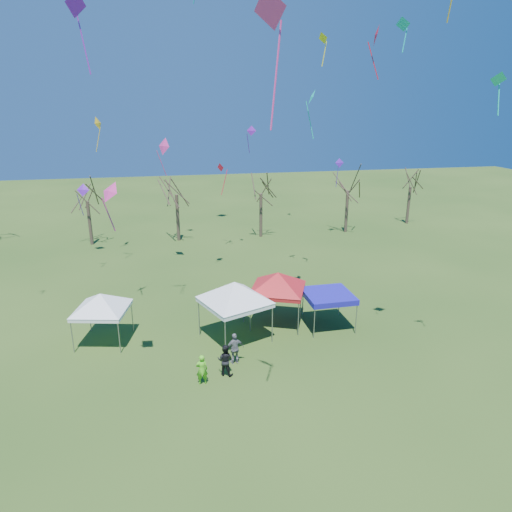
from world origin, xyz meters
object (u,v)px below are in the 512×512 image
(person_green, at_px, (202,369))
(person_grey, at_px, (235,348))
(tree_4, at_px, (349,175))
(person_dark, at_px, (225,360))
(tent_red, at_px, (278,276))
(tree_3, at_px, (261,178))
(tent_white_mid, at_px, (235,286))
(tree_1, at_px, (85,185))
(tent_blue, at_px, (328,296))
(tree_2, at_px, (176,178))
(tent_white_west, at_px, (100,297))
(tree_5, at_px, (412,173))

(person_green, relative_size, person_grey, 0.91)
(tree_4, bearing_deg, person_grey, -123.87)
(person_dark, bearing_deg, person_green, 49.25)
(tent_red, bearing_deg, tree_3, 80.70)
(person_grey, bearing_deg, tent_white_mid, -110.95)
(tree_3, bearing_deg, tree_1, 177.94)
(tent_blue, bearing_deg, tree_4, 64.87)
(tree_4, bearing_deg, tree_1, 178.58)
(tent_blue, xyz_separation_m, person_grey, (-6.21, -3.05, -1.15))
(tent_blue, bearing_deg, tent_white_mid, -175.66)
(person_dark, bearing_deg, tree_2, -62.16)
(tree_3, xyz_separation_m, tent_blue, (-0.34, -20.65, -4.07))
(tent_white_west, bearing_deg, tree_1, 99.11)
(tree_4, relative_size, tent_blue, 2.81)
(tent_red, xyz_separation_m, person_dark, (-4.01, -5.14, -2.28))
(tree_3, relative_size, person_grey, 4.60)
(tree_1, distance_m, tree_5, 34.52)
(person_green, bearing_deg, person_dark, -156.72)
(tent_white_west, height_order, tent_white_mid, tent_white_mid)
(tree_2, relative_size, tent_red, 2.03)
(tree_3, bearing_deg, tent_blue, -90.94)
(tree_1, relative_size, person_dark, 4.55)
(tree_1, relative_size, person_grey, 4.38)
(tent_blue, relative_size, person_grey, 1.63)
(tent_white_west, xyz_separation_m, person_green, (5.09, -5.35, -1.99))
(tree_3, xyz_separation_m, tree_5, (17.69, 2.02, -0.35))
(tent_white_mid, height_order, person_grey, tent_white_mid)
(tent_white_mid, xyz_separation_m, tent_red, (2.92, 1.55, -0.20))
(person_grey, relative_size, person_dark, 1.04)
(tree_2, bearing_deg, person_green, -90.05)
(tree_4, relative_size, person_dark, 4.76)
(tree_3, distance_m, tree_5, 17.81)
(tree_2, relative_size, tree_3, 1.03)
(tree_2, xyz_separation_m, tent_blue, (8.06, -20.98, -4.28))
(tent_red, height_order, person_grey, tent_red)
(tent_red, relative_size, person_dark, 2.44)
(tree_4, bearing_deg, tree_2, 178.78)
(person_green, bearing_deg, tree_1, -72.88)
(person_dark, bearing_deg, tree_4, -98.75)
(tent_blue, bearing_deg, tent_red, 158.72)
(tree_1, bearing_deg, tree_3, -2.06)
(tree_4, xyz_separation_m, person_green, (-17.74, -25.18, -5.28))
(tree_1, relative_size, tent_white_west, 1.99)
(tree_4, relative_size, tent_white_west, 2.08)
(tree_4, xyz_separation_m, tent_white_west, (-22.84, -19.82, -3.29))
(tent_white_west, xyz_separation_m, tent_blue, (13.17, -0.78, -0.76))
(person_green, distance_m, person_dark, 1.33)
(tree_5, xyz_separation_m, person_grey, (-24.24, -25.72, -4.87))
(tent_blue, bearing_deg, person_dark, -149.60)
(tree_3, height_order, tent_red, tree_3)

